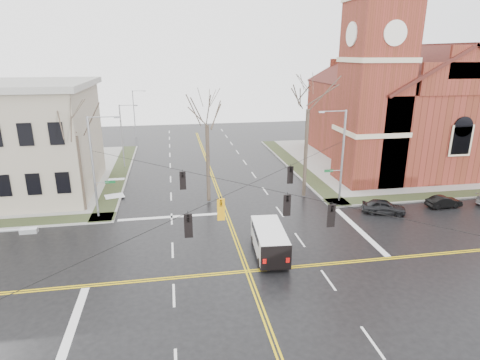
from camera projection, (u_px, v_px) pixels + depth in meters
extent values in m
plane|color=black|center=(248.00, 271.00, 27.29)|extent=(120.00, 120.00, 0.00)
cube|color=gray|center=(392.00, 161.00, 54.81)|extent=(30.00, 30.00, 0.15)
cube|color=#2A361D|center=(295.00, 165.00, 52.54)|extent=(2.00, 30.00, 0.02)
cube|color=#2A361D|center=(462.00, 194.00, 41.84)|extent=(30.00, 2.00, 0.02)
cube|color=#2A361D|center=(119.00, 173.00, 48.88)|extent=(2.00, 30.00, 0.02)
cube|color=gold|center=(246.00, 271.00, 27.27)|extent=(0.12, 100.00, 0.01)
cube|color=gold|center=(249.00, 271.00, 27.31)|extent=(0.12, 100.00, 0.01)
cube|color=gold|center=(248.00, 272.00, 27.17)|extent=(100.00, 0.12, 0.01)
cube|color=gold|center=(247.00, 270.00, 27.40)|extent=(100.00, 0.12, 0.01)
cube|color=silver|center=(172.00, 217.00, 36.33)|extent=(9.50, 0.50, 0.01)
cube|color=silver|center=(68.00, 338.00, 20.88)|extent=(0.50, 9.50, 0.01)
cube|color=silver|center=(359.00, 230.00, 33.69)|extent=(0.50, 9.50, 0.01)
cube|color=maroon|center=(374.00, 94.00, 42.99)|extent=(6.00, 6.00, 20.00)
cylinder|color=silver|center=(395.00, 33.00, 38.30)|extent=(2.40, 0.15, 2.40)
cylinder|color=silver|center=(352.00, 34.00, 40.67)|extent=(0.15, 2.40, 2.40)
cube|color=maroon|center=(399.00, 124.00, 54.42)|extent=(18.00, 24.00, 10.00)
cube|color=maroon|center=(353.00, 157.00, 48.14)|extent=(2.00, 5.00, 4.40)
cylinder|color=gray|center=(342.00, 157.00, 38.55)|extent=(0.20, 0.20, 9.00)
cylinder|color=gray|center=(336.00, 170.00, 38.86)|extent=(1.20, 0.06, 0.06)
cube|color=#0D4C22|center=(329.00, 171.00, 38.75)|extent=(0.90, 0.04, 0.25)
cylinder|color=gray|center=(334.00, 111.00, 37.02)|extent=(2.40, 0.08, 0.08)
cube|color=gray|center=(322.00, 112.00, 36.84)|extent=(0.50, 0.22, 0.15)
cylinder|color=gray|center=(93.00, 168.00, 34.80)|extent=(0.20, 0.20, 9.00)
cylinder|color=gray|center=(102.00, 182.00, 35.30)|extent=(1.20, 0.06, 0.06)
cube|color=#0D4C22|center=(110.00, 182.00, 35.42)|extent=(0.90, 0.04, 0.25)
cylinder|color=gray|center=(102.00, 117.00, 33.66)|extent=(2.40, 0.08, 0.08)
cube|color=gray|center=(117.00, 117.00, 33.87)|extent=(0.50, 0.22, 0.15)
cube|color=gray|center=(29.00, 231.00, 12.28)|extent=(0.50, 0.22, 0.15)
cylinder|color=black|center=(248.00, 185.00, 25.41)|extent=(23.02, 23.02, 0.03)
cylinder|color=black|center=(248.00, 185.00, 25.41)|extent=(23.02, 23.02, 0.03)
imported|color=black|center=(188.00, 226.00, 21.23)|extent=(0.21, 0.26, 1.30)
imported|color=black|center=(290.00, 175.00, 30.04)|extent=(0.21, 0.26, 1.30)
imported|color=orange|center=(221.00, 210.00, 23.43)|extent=(0.21, 0.26, 1.30)
imported|color=black|center=(183.00, 181.00, 28.74)|extent=(0.21, 0.26, 1.30)
imported|color=black|center=(331.00, 216.00, 22.53)|extent=(0.21, 0.26, 1.30)
imported|color=black|center=(287.00, 205.00, 24.08)|extent=(0.21, 0.26, 1.30)
cylinder|color=gray|center=(122.00, 137.00, 50.57)|extent=(0.16, 0.16, 8.00)
cylinder|color=gray|center=(127.00, 105.00, 49.55)|extent=(2.00, 0.07, 0.07)
cube|color=gray|center=(136.00, 105.00, 49.73)|extent=(0.45, 0.20, 0.13)
cylinder|color=gray|center=(134.00, 114.00, 69.34)|extent=(0.16, 0.16, 8.00)
cylinder|color=gray|center=(138.00, 91.00, 68.32)|extent=(2.00, 0.07, 0.07)
cube|color=gray|center=(144.00, 91.00, 68.50)|extent=(0.45, 0.20, 0.13)
cube|color=silver|center=(269.00, 240.00, 29.14)|extent=(2.44, 5.46, 1.71)
cube|color=silver|center=(265.00, 230.00, 31.31)|extent=(2.12, 1.05, 1.21)
cube|color=black|center=(264.00, 222.00, 31.47)|extent=(1.86, 0.26, 0.80)
cube|color=black|center=(269.00, 232.00, 29.16)|extent=(2.34, 3.76, 0.55)
cube|color=#B70C0A|center=(265.00, 261.00, 26.55)|extent=(0.25, 0.09, 0.34)
cube|color=#B70C0A|center=(288.00, 260.00, 26.70)|extent=(0.25, 0.09, 0.34)
cube|color=black|center=(269.00, 251.00, 29.40)|extent=(2.49, 5.52, 0.10)
cylinder|color=black|center=(254.00, 240.00, 30.97)|extent=(0.31, 0.74, 0.72)
cylinder|color=black|center=(277.00, 239.00, 31.15)|extent=(0.31, 0.74, 0.72)
cylinder|color=black|center=(260.00, 263.00, 27.64)|extent=(0.31, 0.74, 0.72)
cylinder|color=black|center=(287.00, 262.00, 27.81)|extent=(0.31, 0.74, 0.72)
imported|color=black|center=(384.00, 207.00, 36.92)|extent=(4.18, 2.94, 1.32)
imported|color=black|center=(444.00, 202.00, 38.41)|extent=(3.45, 1.36, 1.12)
cylinder|color=#332A20|center=(81.00, 174.00, 36.61)|extent=(0.36, 0.36, 6.99)
cylinder|color=#332A20|center=(208.00, 164.00, 38.81)|extent=(0.36, 0.36, 7.57)
cylinder|color=#332A20|center=(306.00, 154.00, 40.02)|extent=(0.36, 0.36, 8.84)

